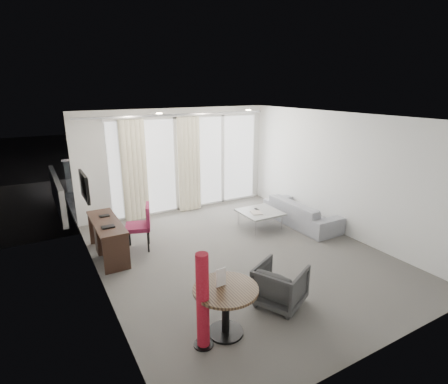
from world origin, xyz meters
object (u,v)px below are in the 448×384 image
rattan_chair_b (221,171)px  tub_armchair (280,285)px  red_lamp (203,301)px  sofa (301,212)px  rattan_chair_a (200,183)px  round_table (226,311)px  desk_chair (138,227)px  coffee_table (260,219)px  desk (108,239)px

rattan_chair_b → tub_armchair: bearing=-99.0°
red_lamp → tub_armchair: bearing=9.5°
sofa → rattan_chair_a: size_ratio=2.51×
tub_armchair → round_table: bearing=72.9°
round_table → rattan_chair_a: 6.03m
tub_armchair → rattan_chair_a: size_ratio=0.87×
rattan_chair_a → desk_chair: bearing=-139.1°
tub_armchair → sofa: (2.42, 2.26, -0.02)m
tub_armchair → coffee_table: tub_armchair is taller
coffee_table → tub_armchair: bearing=-119.5°
tub_armchair → sofa: 3.31m
sofa → rattan_chair_a: 3.33m
rattan_chair_a → rattan_chair_b: 1.62m
desk → sofa: (4.28, -0.57, -0.06)m
desk → sofa: bearing=-7.6°
tub_armchair → coffee_table: size_ratio=0.79×
desk_chair → red_lamp: (-0.09, -3.06, 0.17)m
tub_armchair → rattan_chair_a: bearing=-40.2°
desk → sofa: 4.31m
desk → red_lamp: red_lamp is taller
round_table → red_lamp: red_lamp is taller
round_table → sofa: 4.21m
rattan_chair_a → red_lamp: bearing=-119.3°
coffee_table → rattan_chair_b: size_ratio=1.06×
red_lamp → rattan_chair_b: red_lamp is taller
coffee_table → rattan_chair_b: bearing=73.6°
desk_chair → red_lamp: red_lamp is taller
coffee_table → sofa: bearing=-17.3°
sofa → rattan_chair_a: bearing=19.5°
rattan_chair_b → desk: bearing=-128.3°
red_lamp → rattan_chair_b: (3.95, 6.63, -0.22)m
desk_chair → round_table: size_ratio=1.09×
tub_armchair → sofa: bearing=-73.5°
desk → coffee_table: bearing=-4.6°
desk_chair → sofa: size_ratio=0.46×
round_table → rattan_chair_a: rattan_chair_a is taller
desk_chair → rattan_chair_a: size_ratio=1.17×
sofa → rattan_chair_a: (-1.11, 3.13, 0.10)m
desk → red_lamp: (0.49, -3.06, 0.28)m
round_table → coffee_table: round_table is taller
desk_chair → round_table: (0.26, -3.00, -0.12)m
rattan_chair_b → desk_chair: bearing=-124.3°
desk → coffee_table: desk is taller
rattan_chair_a → rattan_chair_b: bearing=34.3°
tub_armchair → coffee_table: bearing=-56.1°
desk_chair → sofa: desk_chair is taller
desk → tub_armchair: 3.39m
red_lamp → desk_chair: bearing=88.3°
desk_chair → tub_armchair: desk_chair is taller
desk_chair → rattan_chair_a: bearing=63.5°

